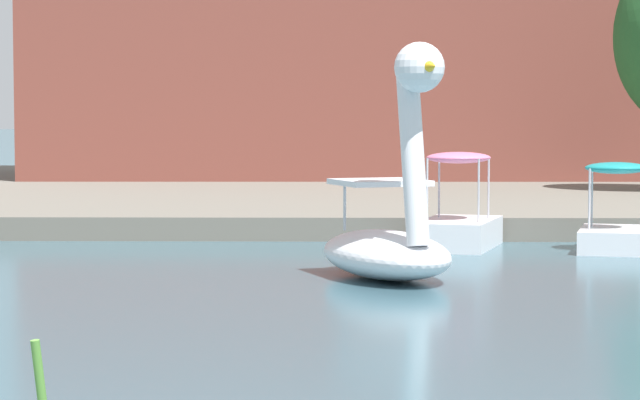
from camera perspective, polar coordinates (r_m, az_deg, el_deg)
name	(u,v)px	position (r m, az deg, el deg)	size (l,w,h in m)	color
shore_bank_far	(265,190)	(37.55, -2.37, 0.42)	(128.89, 26.14, 0.44)	#6B665B
swan_boat	(390,229)	(18.73, 3.03, -1.25)	(2.48, 3.30, 3.28)	white
pedal_boat_pink	(458,221)	(23.42, 5.93, -0.89)	(1.79, 2.57, 1.68)	white
pedal_boat_teal	(616,226)	(23.28, 12.54, -1.10)	(1.61, 2.18, 1.52)	white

